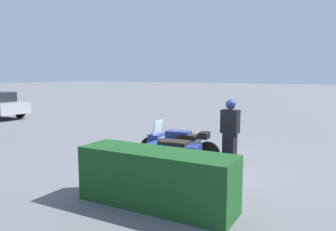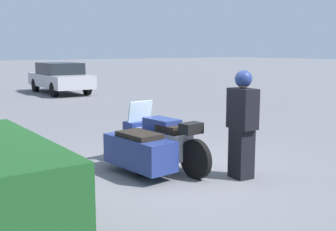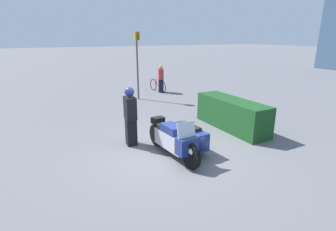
% 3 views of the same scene
% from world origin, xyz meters
% --- Properties ---
extents(ground_plane, '(160.00, 160.00, 0.00)m').
position_xyz_m(ground_plane, '(0.00, 0.00, 0.00)').
color(ground_plane, slate).
extents(police_motorcycle, '(2.40, 1.17, 1.16)m').
position_xyz_m(police_motorcycle, '(0.37, 0.24, 0.47)').
color(police_motorcycle, black).
rests_on(police_motorcycle, ground).
extents(officer_rider, '(0.51, 0.34, 1.79)m').
position_xyz_m(officer_rider, '(-0.91, -0.81, 0.95)').
color(officer_rider, black).
rests_on(officer_rider, ground).
extents(hedge_bush_curbside, '(3.05, 0.88, 1.07)m').
position_xyz_m(hedge_bush_curbside, '(-0.67, 2.90, 0.54)').
color(hedge_bush_curbside, '#19471E').
rests_on(hedge_bush_curbside, ground).
extents(traffic_light_far, '(0.23, 0.27, 3.42)m').
position_xyz_m(traffic_light_far, '(-6.50, 1.62, 2.25)').
color(traffic_light_far, '#4C4C4C').
rests_on(traffic_light_far, ground).
extents(pedestrian_bystander, '(0.51, 0.40, 1.59)m').
position_xyz_m(pedestrian_bystander, '(-7.60, 3.47, 0.80)').
color(pedestrian_bystander, '#191E38').
rests_on(pedestrian_bystander, ground).
extents(bicycle_parked, '(1.74, 0.23, 0.76)m').
position_xyz_m(bicycle_parked, '(-7.85, 3.37, 0.34)').
color(bicycle_parked, black).
rests_on(bicycle_parked, ground).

